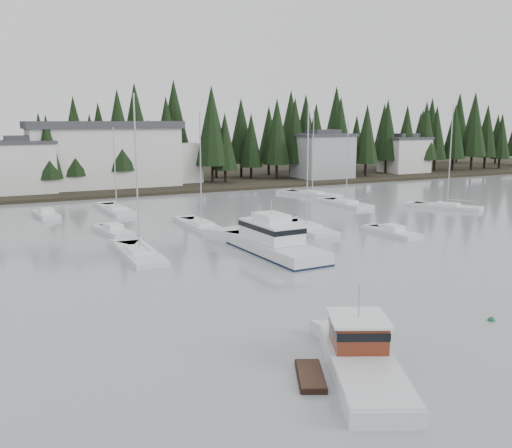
{
  "coord_description": "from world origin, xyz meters",
  "views": [
    {
      "loc": [
        -24.92,
        -15.68,
        11.7
      ],
      "look_at": [
        -2.72,
        29.1,
        2.5
      ],
      "focal_mm": 40.0,
      "sensor_mm": 36.0,
      "label": 1
    }
  ],
  "objects_px": {
    "runabout_4": "(114,232)",
    "house_east_a": "(323,155)",
    "sailboat_9": "(447,208)",
    "runabout_3": "(46,216)",
    "lobster_boat_brown": "(361,364)",
    "runabout_1": "(393,234)",
    "sailboat_3": "(202,228)",
    "sailboat_5": "(312,195)",
    "cabin_cruiser_center": "(273,244)",
    "sailboat_0": "(117,211)",
    "house_west": "(24,166)",
    "sailboat_6": "(140,255)",
    "harbor_inn": "(116,155)",
    "house_east_b": "(404,154)",
    "sailboat_8": "(307,230)",
    "sailboat_4": "(346,205)"
  },
  "relations": [
    {
      "from": "sailboat_5",
      "to": "runabout_4",
      "type": "distance_m",
      "value": 37.8
    },
    {
      "from": "sailboat_0",
      "to": "sailboat_9",
      "type": "height_order",
      "value": "sailboat_9"
    },
    {
      "from": "house_east_b",
      "to": "harbor_inn",
      "type": "height_order",
      "value": "harbor_inn"
    },
    {
      "from": "cabin_cruiser_center",
      "to": "runabout_4",
      "type": "bearing_deg",
      "value": 33.03
    },
    {
      "from": "harbor_inn",
      "to": "runabout_1",
      "type": "distance_m",
      "value": 55.54
    },
    {
      "from": "house_west",
      "to": "sailboat_6",
      "type": "xyz_separation_m",
      "value": [
        5.38,
        -47.15,
        -4.58
      ]
    },
    {
      "from": "sailboat_9",
      "to": "runabout_3",
      "type": "xyz_separation_m",
      "value": [
        -48.56,
        17.0,
        0.05
      ]
    },
    {
      "from": "sailboat_5",
      "to": "runabout_1",
      "type": "bearing_deg",
      "value": 142.25
    },
    {
      "from": "sailboat_3",
      "to": "sailboat_5",
      "type": "height_order",
      "value": "sailboat_5"
    },
    {
      "from": "house_east_a",
      "to": "house_east_b",
      "type": "height_order",
      "value": "house_east_a"
    },
    {
      "from": "sailboat_5",
      "to": "house_west",
      "type": "bearing_deg",
      "value": 42.02
    },
    {
      "from": "house_east_b",
      "to": "harbor_inn",
      "type": "xyz_separation_m",
      "value": [
        -60.96,
        2.34,
        1.37
      ]
    },
    {
      "from": "sailboat_8",
      "to": "lobster_boat_brown",
      "type": "bearing_deg",
      "value": 155.81
    },
    {
      "from": "lobster_boat_brown",
      "to": "runabout_1",
      "type": "relative_size",
      "value": 1.4
    },
    {
      "from": "sailboat_6",
      "to": "runabout_4",
      "type": "xyz_separation_m",
      "value": [
        0.25,
        11.19,
        0.05
      ]
    },
    {
      "from": "house_east_b",
      "to": "sailboat_0",
      "type": "xyz_separation_m",
      "value": [
        -66.84,
        -22.86,
        -4.35
      ]
    },
    {
      "from": "sailboat_9",
      "to": "lobster_boat_brown",
      "type": "bearing_deg",
      "value": 101.39
    },
    {
      "from": "house_east_a",
      "to": "house_west",
      "type": "bearing_deg",
      "value": 178.94
    },
    {
      "from": "sailboat_4",
      "to": "runabout_4",
      "type": "height_order",
      "value": "sailboat_4"
    },
    {
      "from": "house_east_a",
      "to": "sailboat_4",
      "type": "relative_size",
      "value": 0.87
    },
    {
      "from": "sailboat_4",
      "to": "sailboat_0",
      "type": "bearing_deg",
      "value": 72.38
    },
    {
      "from": "house_east_a",
      "to": "house_east_b",
      "type": "xyz_separation_m",
      "value": [
        22.0,
        2.0,
        -0.5
      ]
    },
    {
      "from": "sailboat_5",
      "to": "runabout_1",
      "type": "distance_m",
      "value": 30.77
    },
    {
      "from": "harbor_inn",
      "to": "sailboat_6",
      "type": "bearing_deg",
      "value": -100.84
    },
    {
      "from": "lobster_boat_brown",
      "to": "house_west",
      "type": "bearing_deg",
      "value": 32.05
    },
    {
      "from": "sailboat_6",
      "to": "sailboat_0",
      "type": "bearing_deg",
      "value": -7.12
    },
    {
      "from": "sailboat_8",
      "to": "sailboat_9",
      "type": "height_order",
      "value": "sailboat_9"
    },
    {
      "from": "house_east_a",
      "to": "sailboat_9",
      "type": "xyz_separation_m",
      "value": [
        -4.86,
        -37.86,
        -4.82
      ]
    },
    {
      "from": "house_east_a",
      "to": "sailboat_6",
      "type": "distance_m",
      "value": 67.21
    },
    {
      "from": "sailboat_3",
      "to": "sailboat_4",
      "type": "bearing_deg",
      "value": -73.89
    },
    {
      "from": "lobster_boat_brown",
      "to": "sailboat_6",
      "type": "distance_m",
      "value": 27.59
    },
    {
      "from": "runabout_3",
      "to": "sailboat_9",
      "type": "bearing_deg",
      "value": -115.62
    },
    {
      "from": "lobster_boat_brown",
      "to": "runabout_4",
      "type": "distance_m",
      "value": 38.71
    },
    {
      "from": "harbor_inn",
      "to": "sailboat_3",
      "type": "distance_m",
      "value": 41.11
    },
    {
      "from": "sailboat_4",
      "to": "runabout_3",
      "type": "relative_size",
      "value": 2.04
    },
    {
      "from": "cabin_cruiser_center",
      "to": "runabout_3",
      "type": "relative_size",
      "value": 2.13
    },
    {
      "from": "house_west",
      "to": "house_east_b",
      "type": "xyz_separation_m",
      "value": [
        76.0,
        1.0,
        -0.25
      ]
    },
    {
      "from": "sailboat_0",
      "to": "sailboat_8",
      "type": "relative_size",
      "value": 0.83
    },
    {
      "from": "sailboat_3",
      "to": "sailboat_6",
      "type": "height_order",
      "value": "sailboat_6"
    },
    {
      "from": "house_west",
      "to": "cabin_cruiser_center",
      "type": "height_order",
      "value": "house_west"
    },
    {
      "from": "runabout_4",
      "to": "house_east_a",
      "type": "bearing_deg",
      "value": -63.3
    },
    {
      "from": "sailboat_3",
      "to": "runabout_3",
      "type": "distance_m",
      "value": 21.07
    },
    {
      "from": "sailboat_3",
      "to": "sailboat_9",
      "type": "height_order",
      "value": "sailboat_9"
    },
    {
      "from": "sailboat_9",
      "to": "runabout_1",
      "type": "xyz_separation_m",
      "value": [
        -17.94,
        -10.63,
        0.05
      ]
    },
    {
      "from": "sailboat_6",
      "to": "sailboat_9",
      "type": "height_order",
      "value": "sailboat_6"
    },
    {
      "from": "runabout_4",
      "to": "sailboat_8",
      "type": "bearing_deg",
      "value": -121.18
    },
    {
      "from": "runabout_4",
      "to": "house_east_b",
      "type": "bearing_deg",
      "value": -71.44
    },
    {
      "from": "sailboat_3",
      "to": "house_east_a",
      "type": "bearing_deg",
      "value": -46.95
    },
    {
      "from": "sailboat_3",
      "to": "sailboat_9",
      "type": "relative_size",
      "value": 0.91
    },
    {
      "from": "sailboat_5",
      "to": "runabout_3",
      "type": "relative_size",
      "value": 2.3
    }
  ]
}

